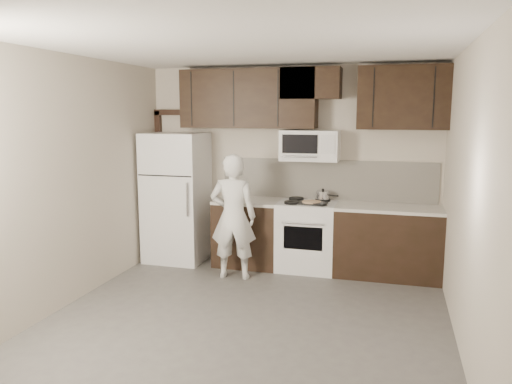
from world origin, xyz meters
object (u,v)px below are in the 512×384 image
at_px(stove, 307,236).
at_px(refrigerator, 177,197).
at_px(person, 233,217).
at_px(microwave, 310,145).

bearing_deg(stove, refrigerator, -178.49).
height_order(refrigerator, person, refrigerator).
bearing_deg(person, microwave, -148.43).
height_order(microwave, person, microwave).
bearing_deg(microwave, refrigerator, -174.85).
relative_size(refrigerator, person, 1.14).
bearing_deg(microwave, stove, -89.90).
xyz_separation_m(stove, refrigerator, (-1.85, -0.05, 0.44)).
relative_size(stove, microwave, 1.24).
xyz_separation_m(stove, microwave, (-0.00, 0.12, 1.19)).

